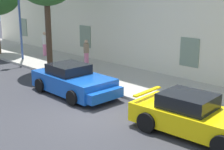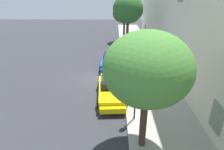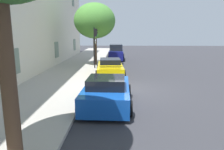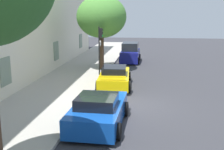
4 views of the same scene
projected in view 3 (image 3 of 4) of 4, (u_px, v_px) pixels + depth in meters
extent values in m
plane|color=#333338|center=(130.00, 89.00, 12.19)|extent=(80.00, 80.00, 0.00)
cube|color=#A8A399|center=(53.00, 87.00, 12.32)|extent=(60.00, 4.41, 0.14)
cube|color=gray|center=(15.00, 62.00, 12.08)|extent=(1.10, 0.06, 1.50)
cube|color=gray|center=(57.00, 50.00, 20.25)|extent=(1.10, 0.06, 1.50)
cube|color=gray|center=(75.00, 45.00, 28.41)|extent=(1.10, 0.06, 1.50)
cube|color=gray|center=(73.00, 0.00, 27.25)|extent=(1.10, 0.06, 1.50)
cube|color=#144CB2|center=(107.00, 94.00, 9.44)|extent=(4.18, 2.07, 0.78)
cube|color=black|center=(106.00, 82.00, 9.02)|extent=(1.69, 1.62, 0.44)
cube|color=#144CB2|center=(110.00, 86.00, 11.24)|extent=(1.28, 1.84, 0.43)
cylinder|color=black|center=(90.00, 90.00, 10.80)|extent=(0.66, 0.26, 0.65)
cylinder|color=black|center=(128.00, 91.00, 10.69)|extent=(0.66, 0.26, 0.65)
cylinder|color=black|center=(80.00, 108.00, 8.29)|extent=(0.66, 0.26, 0.65)
cylinder|color=black|center=(129.00, 109.00, 8.18)|extent=(0.66, 0.26, 0.65)
cube|color=yellow|center=(110.00, 69.00, 15.73)|extent=(4.41, 2.10, 0.68)
cube|color=black|center=(110.00, 62.00, 15.30)|extent=(1.81, 1.57, 0.49)
cube|color=yellow|center=(110.00, 66.00, 17.60)|extent=(1.40, 1.76, 0.37)
cube|color=yellow|center=(111.00, 66.00, 13.68)|extent=(0.26, 1.56, 0.06)
cylinder|color=black|center=(99.00, 69.00, 17.05)|extent=(0.71, 0.29, 0.70)
cylinder|color=black|center=(121.00, 68.00, 17.11)|extent=(0.71, 0.29, 0.70)
cylinder|color=black|center=(97.00, 75.00, 14.44)|extent=(0.71, 0.29, 0.70)
cylinder|color=black|center=(124.00, 75.00, 14.50)|extent=(0.71, 0.29, 0.70)
cube|color=navy|center=(116.00, 55.00, 24.84)|extent=(3.82, 1.69, 1.01)
cube|color=#1E232B|center=(116.00, 47.00, 24.67)|extent=(2.30, 1.48, 0.75)
cylinder|color=black|center=(110.00, 56.00, 26.05)|extent=(0.64, 0.21, 0.64)
cylinder|color=black|center=(123.00, 56.00, 25.99)|extent=(0.64, 0.21, 0.64)
cylinder|color=black|center=(109.00, 58.00, 23.82)|extent=(0.64, 0.21, 0.64)
cylinder|color=black|center=(123.00, 59.00, 23.75)|extent=(0.64, 0.21, 0.64)
cylinder|color=#473323|center=(8.00, 81.00, 4.58)|extent=(0.35, 0.35, 4.18)
cylinder|color=#473323|center=(95.00, 49.00, 20.44)|extent=(0.34, 0.34, 3.03)
ellipsoid|color=#4C8C38|center=(95.00, 21.00, 19.90)|extent=(3.95, 3.95, 3.35)
cylinder|color=black|center=(94.00, 48.00, 18.22)|extent=(0.10, 0.10, 3.54)
cube|color=black|center=(96.00, 33.00, 17.95)|extent=(0.22, 0.20, 0.66)
sphere|color=black|center=(97.00, 30.00, 17.90)|extent=(0.12, 0.12, 0.12)
sphere|color=black|center=(97.00, 33.00, 17.94)|extent=(0.12, 0.12, 0.12)
sphere|color=green|center=(97.00, 35.00, 17.98)|extent=(0.12, 0.12, 0.12)
cylinder|color=white|center=(95.00, 41.00, 18.10)|extent=(0.44, 0.02, 0.44)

